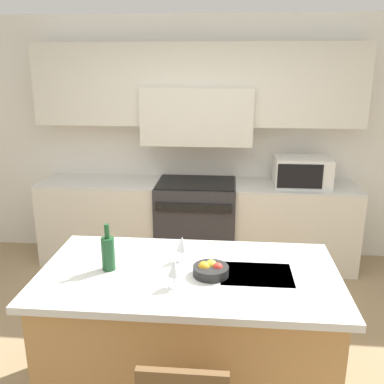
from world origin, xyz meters
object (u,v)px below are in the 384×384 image
wine_glass_near (174,269)px  wine_glass_far (182,245)px  range_stove (196,223)px  microwave (302,172)px  wine_bottle (108,252)px  fruit_bowl (211,270)px

wine_glass_near → wine_glass_far: bearing=88.9°
range_stove → microwave: size_ratio=1.62×
wine_bottle → fruit_bowl: (0.64, -0.02, -0.08)m
range_stove → fruit_bowl: (0.25, -2.11, 0.50)m
wine_glass_far → wine_glass_near: bearing=-91.1°
wine_bottle → wine_glass_far: size_ratio=1.75×
range_stove → wine_glass_near: bearing=-88.7°
wine_glass_near → microwave: bearing=64.9°
wine_glass_near → wine_glass_far: (0.01, 0.35, 0.00)m
wine_glass_near → range_stove: bearing=91.3°
range_stove → wine_glass_near: (0.05, -2.28, 0.58)m
range_stove → fruit_bowl: fruit_bowl is taller
range_stove → wine_glass_far: size_ratio=5.49×
wine_bottle → fruit_bowl: bearing=-1.8°
fruit_bowl → wine_glass_far: bearing=137.7°
range_stove → microwave: (1.13, 0.02, 0.61)m
microwave → fruit_bowl: 2.30m
wine_bottle → wine_glass_near: 0.48m
range_stove → fruit_bowl: size_ratio=4.30×
wine_bottle → wine_glass_far: bearing=19.2°
wine_bottle → range_stove: bearing=79.5°
wine_bottle → wine_glass_far: (0.45, 0.16, 0.00)m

